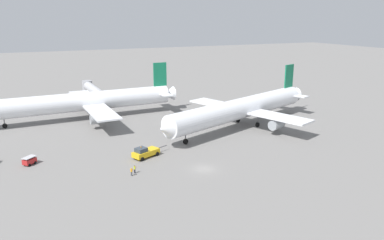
# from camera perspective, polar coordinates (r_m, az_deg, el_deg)

# --- Properties ---
(ground_plane) EXTENTS (600.00, 600.00, 0.00)m
(ground_plane) POSITION_cam_1_polar(r_m,az_deg,el_deg) (76.64, 1.79, -7.38)
(ground_plane) COLOR slate
(airliner_at_gate_left) EXTENTS (58.65, 43.18, 15.58)m
(airliner_at_gate_left) POSITION_cam_1_polar(r_m,az_deg,el_deg) (116.59, -15.94, 2.64)
(airliner_at_gate_left) COLOR white
(airliner_at_gate_left) RESTS_ON ground
(airliner_being_pushed) EXTENTS (55.63, 38.37, 15.25)m
(airliner_being_pushed) POSITION_cam_1_polar(r_m,az_deg,el_deg) (104.90, 7.41, 1.71)
(airliner_being_pushed) COLOR white
(airliner_being_pushed) RESTS_ON ground
(pushback_tug) EXTENTS (9.03, 4.86, 2.76)m
(pushback_tug) POSITION_cam_1_polar(r_m,az_deg,el_deg) (82.94, -7.07, -4.84)
(pushback_tug) COLOR gold
(pushback_tug) RESTS_ON ground
(gse_baggage_cart_trailing) EXTENTS (3.09, 2.98, 1.71)m
(gse_baggage_cart_trailing) POSITION_cam_1_polar(r_m,az_deg,el_deg) (85.31, -23.27, -5.65)
(gse_baggage_cart_trailing) COLOR red
(gse_baggage_cart_trailing) RESTS_ON ground
(ground_crew_wing_walker_right) EXTENTS (0.50, 0.36, 1.65)m
(ground_crew_wing_walker_right) POSITION_cam_1_polar(r_m,az_deg,el_deg) (75.19, -8.62, -7.31)
(ground_crew_wing_walker_right) COLOR black
(ground_crew_wing_walker_right) RESTS_ON ground
(ground_crew_marshaller_foreground) EXTENTS (0.40, 0.44, 1.70)m
(ground_crew_marshaller_foreground) POSITION_cam_1_polar(r_m,az_deg,el_deg) (74.07, -9.10, -7.66)
(ground_crew_marshaller_foreground) COLOR #4C4C51
(ground_crew_marshaller_foreground) RESTS_ON ground
(jet_bridge) EXTENTS (4.09, 23.73, 5.78)m
(jet_bridge) POSITION_cam_1_polar(r_m,az_deg,el_deg) (144.22, -14.79, 4.54)
(jet_bridge) COLOR #B7B7BC
(jet_bridge) RESTS_ON ground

